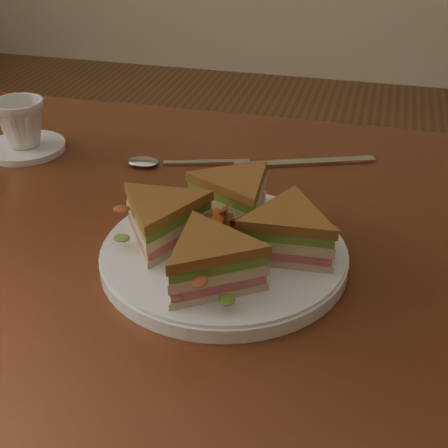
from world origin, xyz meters
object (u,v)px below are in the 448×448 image
plate (224,256)px  coffee_cup (21,123)px  saucer (25,147)px  spoon (159,162)px  table (220,296)px  knife (300,163)px  sandwich_wedges (224,228)px

plate → coffee_cup: bearing=149.9°
saucer → spoon: bearing=0.7°
spoon → table: bearing=-67.0°
plate → knife: (0.04, 0.28, -0.01)m
plate → sandwich_wedges: bearing=76.0°
knife → plate: bearing=-120.2°
plate → spoon: bearing=125.6°
knife → saucer: (-0.42, -0.06, 0.00)m
table → plate: bearing=-70.6°
plate → saucer: plate is taller
table → plate: (0.02, -0.06, 0.11)m
spoon → sandwich_wedges: bearing=-71.7°
saucer → coffee_cup: (0.00, 0.00, 0.04)m
table → saucer: (-0.36, 0.16, 0.10)m
sandwich_wedges → coffee_cup: coffee_cup is taller
table → spoon: size_ratio=6.73×
table → coffee_cup: bearing=155.9°
table → knife: knife is taller
sandwich_wedges → plate: bearing=-104.0°
spoon → knife: (0.20, 0.06, -0.00)m
table → sandwich_wedges: size_ratio=4.43×
spoon → saucer: size_ratio=1.44×
spoon → coffee_cup: coffee_cup is taller
plate → spoon: 0.27m
spoon → knife: spoon is taller
knife → coffee_cup: size_ratio=2.64×
sandwich_wedges → coffee_cup: bearing=149.9°
plate → coffee_cup: coffee_cup is taller
saucer → coffee_cup: bearing=0.0°
sandwich_wedges → knife: sandwich_wedges is taller
sandwich_wedges → saucer: size_ratio=2.19×
table → spoon: spoon is taller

